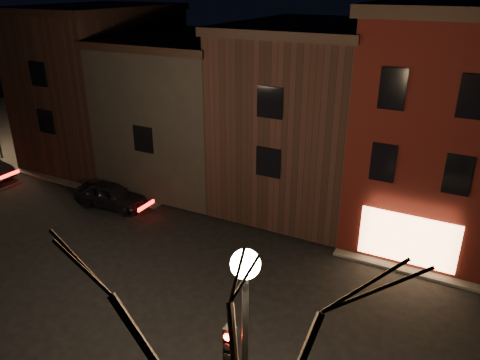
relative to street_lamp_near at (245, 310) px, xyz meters
name	(u,v)px	position (x,y,z in m)	size (l,w,h in m)	color
ground	(177,283)	(-6.20, 6.00, -5.18)	(120.00, 120.00, 0.00)	black
sidewalk_far_left	(124,112)	(-26.20, 26.00, -5.12)	(30.00, 30.00, 0.12)	#2D2B28
corner_building	(436,124)	(1.80, 15.47, 0.22)	(6.50, 8.50, 10.50)	#450F0C
row_building_a	(308,113)	(-4.70, 16.50, -0.34)	(7.30, 10.30, 9.40)	black
row_building_b	(195,107)	(-11.95, 16.50, -0.85)	(7.80, 10.30, 8.40)	black
row_building_c	(103,83)	(-19.20, 16.50, -0.09)	(7.30, 10.30, 9.90)	black
street_lamp_near	(245,310)	(0.00, 0.00, 0.00)	(0.60, 0.60, 6.48)	black
parked_car_a	(111,195)	(-13.43, 10.16, -4.50)	(1.61, 4.01, 1.37)	black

